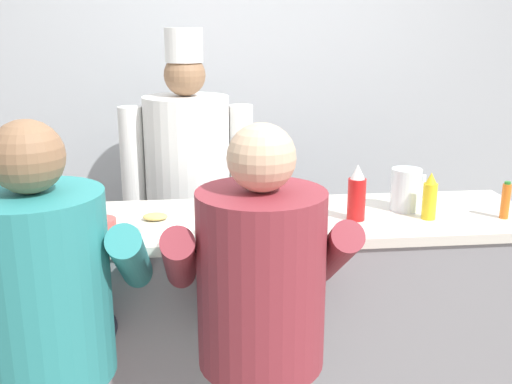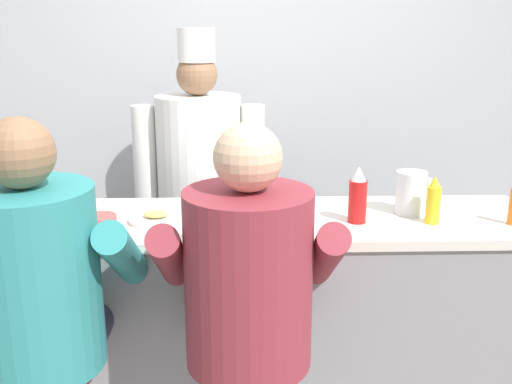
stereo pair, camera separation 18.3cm
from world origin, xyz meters
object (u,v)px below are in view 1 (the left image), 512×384
cereal_bowl (99,225)px  coffee_mug_tan (221,225)px  ketchup_bottle_red (357,194)px  diner_seated_maroon (260,288)px  hot_sauce_bottle_orange (506,201)px  breakfast_plate (155,221)px  cook_in_whites_near (188,183)px  mustard_bottle_yellow (430,197)px  water_pitcher_clear (406,189)px  diner_seated_teal (45,295)px

cereal_bowl → coffee_mug_tan: (0.47, -0.11, 0.02)m
ketchup_bottle_red → diner_seated_maroon: (-0.45, -0.46, -0.18)m
hot_sauce_bottle_orange → breakfast_plate: (-1.45, 0.08, -0.06)m
hot_sauce_bottle_orange → cereal_bowl: hot_sauce_bottle_orange is taller
ketchup_bottle_red → hot_sauce_bottle_orange: ketchup_bottle_red is taller
cook_in_whites_near → mustard_bottle_yellow: bearing=-40.5°
breakfast_plate → diner_seated_maroon: 0.63m
water_pitcher_clear → diner_seated_maroon: bearing=-140.8°
water_pitcher_clear → breakfast_plate: water_pitcher_clear is taller
ketchup_bottle_red → cook_in_whites_near: size_ratio=0.13×
breakfast_plate → cook_in_whites_near: size_ratio=0.12×
hot_sauce_bottle_orange → ketchup_bottle_red: bearing=175.6°
water_pitcher_clear → breakfast_plate: 1.08m
hot_sauce_bottle_orange → cook_in_whites_near: 1.59m
diner_seated_teal → diner_seated_maroon: diner_seated_teal is taller
water_pitcher_clear → breakfast_plate: (-1.07, -0.08, -0.08)m
water_pitcher_clear → ketchup_bottle_red: bearing=-156.4°
breakfast_plate → ketchup_bottle_red: bearing=-2.2°
breakfast_plate → cook_in_whites_near: (0.13, 0.80, -0.06)m
mustard_bottle_yellow → cereal_bowl: 1.35m
breakfast_plate → coffee_mug_tan: coffee_mug_tan is taller
mustard_bottle_yellow → breakfast_plate: size_ratio=0.89×
hot_sauce_bottle_orange → cereal_bowl: (-1.66, 0.02, -0.05)m
mustard_bottle_yellow → coffee_mug_tan: (-0.87, -0.12, -0.04)m
coffee_mug_tan → cook_in_whites_near: size_ratio=0.08×
water_pitcher_clear → cereal_bowl: bearing=-173.8°
ketchup_bottle_red → diner_seated_teal: bearing=-158.2°
breakfast_plate → coffee_mug_tan: 0.31m
cereal_bowl → water_pitcher_clear: bearing=6.2°
breakfast_plate → mustard_bottle_yellow: bearing=-2.7°
cereal_bowl → diner_seated_teal: size_ratio=0.09×
hot_sauce_bottle_orange → coffee_mug_tan: (-1.19, -0.10, -0.03)m
diner_seated_teal → cook_in_whites_near: bearing=70.4°
mustard_bottle_yellow → cereal_bowl: size_ratio=1.50×
coffee_mug_tan → diner_seated_teal: (-0.59, -0.32, -0.11)m
ketchup_bottle_red → breakfast_plate: (-0.82, 0.03, -0.10)m
mustard_bottle_yellow → diner_seated_teal: bearing=-163.2°
water_pitcher_clear → diner_seated_maroon: size_ratio=0.12×
mustard_bottle_yellow → cook_in_whites_near: 1.32m
cereal_bowl → cook_in_whites_near: bearing=68.3°
mustard_bottle_yellow → water_pitcher_clear: 0.14m
water_pitcher_clear → cook_in_whites_near: size_ratio=0.10×
breakfast_plate → coffee_mug_tan: (0.26, -0.18, 0.03)m
breakfast_plate → coffee_mug_tan: bearing=-34.5°
cook_in_whites_near → ketchup_bottle_red: bearing=-50.2°
diner_seated_teal → mustard_bottle_yellow: bearing=16.8°
water_pitcher_clear → cook_in_whites_near: (-0.94, 0.72, -0.14)m
mustard_bottle_yellow → breakfast_plate: 1.13m
diner_seated_teal → breakfast_plate: bearing=56.1°
breakfast_plate → cereal_bowl: 0.22m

